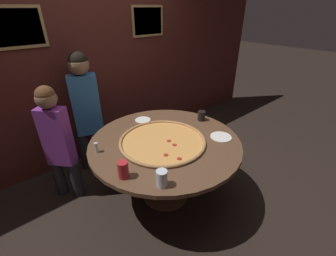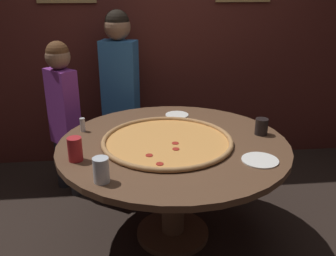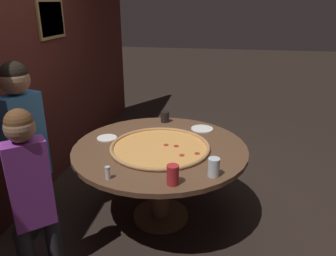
{
  "view_description": "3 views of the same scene",
  "coord_description": "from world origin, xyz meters",
  "px_view_note": "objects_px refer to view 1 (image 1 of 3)",
  "views": [
    {
      "loc": [
        -1.24,
        -1.49,
        1.94
      ],
      "look_at": [
        0.02,
        -0.02,
        0.89
      ],
      "focal_mm": 24.0,
      "sensor_mm": 36.0,
      "label": 1
    },
    {
      "loc": [
        -0.27,
        -2.25,
        1.73
      ],
      "look_at": [
        -0.03,
        0.08,
        0.81
      ],
      "focal_mm": 40.0,
      "sensor_mm": 36.0,
      "label": 2
    },
    {
      "loc": [
        -2.56,
        -0.52,
        1.92
      ],
      "look_at": [
        0.06,
        -0.06,
        0.89
      ],
      "focal_mm": 35.0,
      "sensor_mm": 36.0,
      "label": 3
    }
  ],
  "objects_px": {
    "drink_cup_centre_back": "(123,170)",
    "diner_far_left": "(87,108)",
    "dining_table": "(165,151)",
    "drink_cup_near_right": "(162,178)",
    "white_plate_near_front": "(143,120)",
    "giant_pizza": "(163,141)",
    "condiment_shaker": "(96,147)",
    "drink_cup_far_left": "(201,116)",
    "white_plate_beside_cup": "(221,137)",
    "diner_centre_back": "(57,139)"
  },
  "relations": [
    {
      "from": "white_plate_beside_cup",
      "to": "condiment_shaker",
      "type": "xyz_separation_m",
      "value": [
        -1.09,
        0.59,
        0.05
      ]
    },
    {
      "from": "white_plate_near_front",
      "to": "diner_far_left",
      "type": "height_order",
      "value": "diner_far_left"
    },
    {
      "from": "drink_cup_centre_back",
      "to": "dining_table",
      "type": "bearing_deg",
      "value": 19.19
    },
    {
      "from": "drink_cup_far_left",
      "to": "diner_centre_back",
      "type": "relative_size",
      "value": 0.09
    },
    {
      "from": "drink_cup_centre_back",
      "to": "diner_far_left",
      "type": "relative_size",
      "value": 0.1
    },
    {
      "from": "drink_cup_centre_back",
      "to": "condiment_shaker",
      "type": "distance_m",
      "value": 0.47
    },
    {
      "from": "giant_pizza",
      "to": "white_plate_near_front",
      "type": "bearing_deg",
      "value": 76.05
    },
    {
      "from": "white_plate_near_front",
      "to": "white_plate_beside_cup",
      "type": "xyz_separation_m",
      "value": [
        0.39,
        -0.85,
        0.0
      ]
    },
    {
      "from": "drink_cup_far_left",
      "to": "diner_centre_back",
      "type": "height_order",
      "value": "diner_centre_back"
    },
    {
      "from": "dining_table",
      "to": "white_plate_beside_cup",
      "type": "height_order",
      "value": "white_plate_beside_cup"
    },
    {
      "from": "diner_far_left",
      "to": "drink_cup_far_left",
      "type": "bearing_deg",
      "value": 154.22
    },
    {
      "from": "drink_cup_far_left",
      "to": "white_plate_near_front",
      "type": "bearing_deg",
      "value": 139.73
    },
    {
      "from": "drink_cup_far_left",
      "to": "white_plate_near_front",
      "type": "height_order",
      "value": "drink_cup_far_left"
    },
    {
      "from": "drink_cup_centre_back",
      "to": "white_plate_beside_cup",
      "type": "relative_size",
      "value": 0.66
    },
    {
      "from": "dining_table",
      "to": "drink_cup_near_right",
      "type": "height_order",
      "value": "drink_cup_near_right"
    },
    {
      "from": "drink_cup_near_right",
      "to": "white_plate_near_front",
      "type": "xyz_separation_m",
      "value": [
        0.53,
        1.0,
        -0.07
      ]
    },
    {
      "from": "giant_pizza",
      "to": "drink_cup_near_right",
      "type": "bearing_deg",
      "value": -129.87
    },
    {
      "from": "condiment_shaker",
      "to": "diner_centre_back",
      "type": "relative_size",
      "value": 0.07
    },
    {
      "from": "white_plate_near_front",
      "to": "white_plate_beside_cup",
      "type": "relative_size",
      "value": 0.83
    },
    {
      "from": "drink_cup_centre_back",
      "to": "white_plate_near_front",
      "type": "relative_size",
      "value": 0.79
    },
    {
      "from": "drink_cup_far_left",
      "to": "white_plate_beside_cup",
      "type": "height_order",
      "value": "drink_cup_far_left"
    },
    {
      "from": "dining_table",
      "to": "white_plate_beside_cup",
      "type": "bearing_deg",
      "value": -34.55
    },
    {
      "from": "white_plate_near_front",
      "to": "diner_far_left",
      "type": "relative_size",
      "value": 0.12
    },
    {
      "from": "drink_cup_near_right",
      "to": "white_plate_beside_cup",
      "type": "distance_m",
      "value": 0.93
    },
    {
      "from": "drink_cup_centre_back",
      "to": "white_plate_near_front",
      "type": "distance_m",
      "value": 1.01
    },
    {
      "from": "drink_cup_far_left",
      "to": "condiment_shaker",
      "type": "height_order",
      "value": "drink_cup_far_left"
    },
    {
      "from": "giant_pizza",
      "to": "white_plate_beside_cup",
      "type": "xyz_separation_m",
      "value": [
        0.52,
        -0.32,
        -0.01
      ]
    },
    {
      "from": "drink_cup_near_right",
      "to": "diner_far_left",
      "type": "xyz_separation_m",
      "value": [
        0.08,
        1.53,
        0.05
      ]
    },
    {
      "from": "dining_table",
      "to": "diner_far_left",
      "type": "distance_m",
      "value": 1.13
    },
    {
      "from": "diner_centre_back",
      "to": "drink_cup_far_left",
      "type": "bearing_deg",
      "value": -156.63
    },
    {
      "from": "dining_table",
      "to": "giant_pizza",
      "type": "distance_m",
      "value": 0.16
    },
    {
      "from": "drink_cup_centre_back",
      "to": "condiment_shaker",
      "type": "relative_size",
      "value": 1.49
    },
    {
      "from": "drink_cup_centre_back",
      "to": "diner_far_left",
      "type": "bearing_deg",
      "value": 78.95
    },
    {
      "from": "white_plate_near_front",
      "to": "diner_far_left",
      "type": "bearing_deg",
      "value": 130.67
    },
    {
      "from": "condiment_shaker",
      "to": "diner_far_left",
      "type": "height_order",
      "value": "diner_far_left"
    },
    {
      "from": "giant_pizza",
      "to": "condiment_shaker",
      "type": "relative_size",
      "value": 8.92
    },
    {
      "from": "drink_cup_centre_back",
      "to": "diner_far_left",
      "type": "height_order",
      "value": "diner_far_left"
    },
    {
      "from": "white_plate_beside_cup",
      "to": "diner_centre_back",
      "type": "relative_size",
      "value": 0.17
    },
    {
      "from": "dining_table",
      "to": "white_plate_beside_cup",
      "type": "xyz_separation_m",
      "value": [
        0.48,
        -0.33,
        0.14
      ]
    },
    {
      "from": "white_plate_near_front",
      "to": "condiment_shaker",
      "type": "xyz_separation_m",
      "value": [
        -0.7,
        -0.26,
        0.05
      ]
    },
    {
      "from": "white_plate_near_front",
      "to": "drink_cup_far_left",
      "type": "bearing_deg",
      "value": -40.27
    },
    {
      "from": "dining_table",
      "to": "drink_cup_centre_back",
      "type": "relative_size",
      "value": 10.52
    },
    {
      "from": "drink_cup_near_right",
      "to": "diner_far_left",
      "type": "height_order",
      "value": "diner_far_left"
    },
    {
      "from": "giant_pizza",
      "to": "drink_cup_near_right",
      "type": "relative_size",
      "value": 6.25
    },
    {
      "from": "drink_cup_far_left",
      "to": "drink_cup_centre_back",
      "type": "xyz_separation_m",
      "value": [
        -1.23,
        -0.28,
        0.02
      ]
    },
    {
      "from": "drink_cup_far_left",
      "to": "diner_far_left",
      "type": "relative_size",
      "value": 0.07
    },
    {
      "from": "dining_table",
      "to": "white_plate_near_front",
      "type": "height_order",
      "value": "white_plate_near_front"
    },
    {
      "from": "drink_cup_near_right",
      "to": "diner_far_left",
      "type": "bearing_deg",
      "value": 87.11
    },
    {
      "from": "giant_pizza",
      "to": "drink_cup_far_left",
      "type": "bearing_deg",
      "value": 6.83
    },
    {
      "from": "drink_cup_centre_back",
      "to": "diner_centre_back",
      "type": "relative_size",
      "value": 0.11
    }
  ]
}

